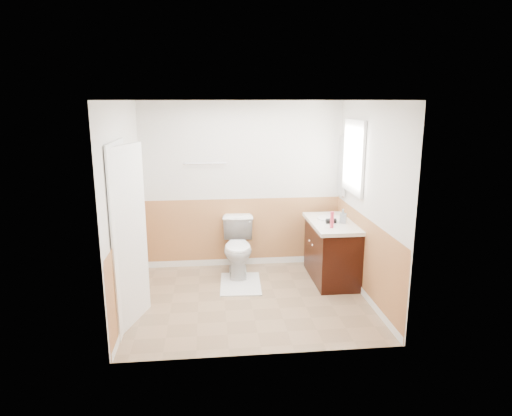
{
  "coord_description": "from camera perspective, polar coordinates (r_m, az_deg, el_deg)",
  "views": [
    {
      "loc": [
        -0.5,
        -5.35,
        2.5
      ],
      "look_at": [
        0.1,
        0.25,
        1.15
      ],
      "focal_mm": 31.63,
      "sensor_mm": 36.0,
      "label": 1
    }
  ],
  "objects": [
    {
      "name": "wall_front",
      "position": [
        4.26,
        0.87,
        -3.56
      ],
      "size": [
        3.0,
        0.0,
        3.0
      ],
      "primitive_type": "plane",
      "rotation": [
        -1.57,
        0.0,
        0.0
      ],
      "color": "silver",
      "rests_on": "floor"
    },
    {
      "name": "wall_left",
      "position": [
        5.58,
        -16.28,
        -0.0
      ],
      "size": [
        0.0,
        3.0,
        3.0
      ],
      "primitive_type": "plane",
      "rotation": [
        1.57,
        0.0,
        1.57
      ],
      "color": "silver",
      "rests_on": "floor"
    },
    {
      "name": "countertop",
      "position": [
        6.38,
        9.6,
        -1.93
      ],
      "size": [
        0.6,
        1.15,
        0.05
      ],
      "primitive_type": "cube",
      "color": "silver",
      "rests_on": "vanity_cabinet"
    },
    {
      "name": "ceiling",
      "position": [
        5.37,
        -0.8,
        13.49
      ],
      "size": [
        3.0,
        3.0,
        0.0
      ],
      "primitive_type": "plane",
      "rotation": [
        3.14,
        0.0,
        0.0
      ],
      "color": "white",
      "rests_on": "floor"
    },
    {
      "name": "door",
      "position": [
        5.2,
        -15.87,
        -3.6
      ],
      "size": [
        0.29,
        0.78,
        2.04
      ],
      "primitive_type": "cube",
      "rotation": [
        0.0,
        0.0,
        -0.31
      ],
      "color": "white",
      "rests_on": "wall_left"
    },
    {
      "name": "window_glass",
      "position": [
        6.3,
        12.38,
        6.34
      ],
      "size": [
        0.01,
        0.7,
        0.9
      ],
      "primitive_type": "cube",
      "color": "white",
      "rests_on": "wall_right"
    },
    {
      "name": "floor",
      "position": [
        5.92,
        -0.72,
        -11.48
      ],
      "size": [
        3.0,
        3.0,
        0.0
      ],
      "primitive_type": "plane",
      "color": "#8C7051",
      "rests_on": "ground"
    },
    {
      "name": "door_frame",
      "position": [
        5.21,
        -16.7,
        -3.5
      ],
      "size": [
        0.02,
        0.92,
        2.1
      ],
      "primitive_type": "cube",
      "color": "white",
      "rests_on": "wall_left"
    },
    {
      "name": "wainscot_front",
      "position": [
        4.55,
        0.82,
        -12.58
      ],
      "size": [
        3.0,
        0.0,
        3.0
      ],
      "primitive_type": "plane",
      "rotation": [
        -1.57,
        0.0,
        0.0
      ],
      "color": "#C27F4D",
      "rests_on": "floor"
    },
    {
      "name": "sink_basin",
      "position": [
        6.51,
        9.35,
        -1.28
      ],
      "size": [
        0.36,
        0.36,
        0.02
      ],
      "primitive_type": "cylinder",
      "color": "white",
      "rests_on": "countertop"
    },
    {
      "name": "towel_bar",
      "position": [
        6.66,
        -6.52,
        5.63
      ],
      "size": [
        0.62,
        0.02,
        0.02
      ],
      "primitive_type": "cylinder",
      "rotation": [
        0.0,
        1.57,
        0.0
      ],
      "color": "silver",
      "rests_on": "wall_back"
    },
    {
      "name": "wall_back",
      "position": [
        6.78,
        -1.78,
        2.86
      ],
      "size": [
        3.0,
        0.0,
        3.0
      ],
      "primitive_type": "plane",
      "rotation": [
        1.57,
        0.0,
        0.0
      ],
      "color": "silver",
      "rests_on": "floor"
    },
    {
      "name": "wainscot_left",
      "position": [
        5.79,
        -15.67,
        -7.23
      ],
      "size": [
        0.0,
        2.6,
        2.6
      ],
      "primitive_type": "plane",
      "rotation": [
        1.57,
        0.0,
        1.57
      ],
      "color": "#C27F4D",
      "rests_on": "floor"
    },
    {
      "name": "mirror_panel",
      "position": [
        6.81,
        10.87,
        5.23
      ],
      "size": [
        0.02,
        0.35,
        0.9
      ],
      "primitive_type": "cube",
      "color": "silver",
      "rests_on": "wall_right"
    },
    {
      "name": "hair_dryer_handle",
      "position": [
        6.27,
        9.2,
        -1.89
      ],
      "size": [
        0.03,
        0.03,
        0.07
      ],
      "primitive_type": "cylinder",
      "color": "black",
      "rests_on": "countertop"
    },
    {
      "name": "faucet",
      "position": [
        6.55,
        10.89,
        -0.73
      ],
      "size": [
        0.02,
        0.02,
        0.14
      ],
      "primitive_type": "cylinder",
      "color": "silver",
      "rests_on": "countertop"
    },
    {
      "name": "vanity_cabinet",
      "position": [
        6.51,
        9.54,
        -5.54
      ],
      "size": [
        0.55,
        1.1,
        0.8
      ],
      "primitive_type": "cube",
      "color": "black",
      "rests_on": "floor"
    },
    {
      "name": "vanity_knob_left",
      "position": [
        6.29,
        7.19,
        -4.67
      ],
      "size": [
        0.03,
        0.03,
        0.03
      ],
      "primitive_type": "sphere",
      "color": "#B4B3BA",
      "rests_on": "vanity_cabinet"
    },
    {
      "name": "lotion_bottle",
      "position": [
        6.04,
        9.59,
        -1.48
      ],
      "size": [
        0.05,
        0.05,
        0.22
      ],
      "primitive_type": "cylinder",
      "color": "#CC344C",
      "rests_on": "countertop"
    },
    {
      "name": "window_frame",
      "position": [
        6.3,
        12.24,
        6.34
      ],
      "size": [
        0.04,
        0.8,
        1.0
      ],
      "primitive_type": "cube",
      "color": "white",
      "rests_on": "wall_right"
    },
    {
      "name": "soap_dispenser",
      "position": [
        6.31,
        10.97,
        -1.01
      ],
      "size": [
        0.12,
        0.12,
        0.19
      ],
      "primitive_type": "imported",
      "rotation": [
        0.0,
        0.0,
        -0.4
      ],
      "color": "gray",
      "rests_on": "countertop"
    },
    {
      "name": "hair_dryer_body",
      "position": [
        6.27,
        9.48,
        -1.62
      ],
      "size": [
        0.14,
        0.07,
        0.07
      ],
      "primitive_type": "cylinder",
      "rotation": [
        0.0,
        1.57,
        0.0
      ],
      "color": "black",
      "rests_on": "countertop"
    },
    {
      "name": "wainscot_right",
      "position": [
        6.04,
        13.54,
        -6.23
      ],
      "size": [
        0.0,
        2.6,
        2.6
      ],
      "primitive_type": "plane",
      "rotation": [
        1.57,
        0.0,
        -1.57
      ],
      "color": "#C27F4D",
      "rests_on": "floor"
    },
    {
      "name": "bath_mat",
      "position": [
        6.36,
        -1.97,
        -9.57
      ],
      "size": [
        0.59,
        0.83,
        0.02
      ],
      "primitive_type": "cube",
      "rotation": [
        0.0,
        0.0,
        -0.05
      ],
      "color": "silver",
      "rests_on": "floor"
    },
    {
      "name": "door_knob",
      "position": [
        5.52,
        -14.65,
        -3.28
      ],
      "size": [
        0.06,
        0.06,
        0.06
      ],
      "primitive_type": "sphere",
      "color": "silver",
      "rests_on": "door"
    },
    {
      "name": "tp_holder_bar",
      "position": [
        6.83,
        -2.54,
        -1.81
      ],
      "size": [
        0.14,
        0.02,
        0.02
      ],
      "primitive_type": "cylinder",
      "rotation": [
        0.0,
        1.57,
        0.0
      ],
      "color": "silver",
      "rests_on": "wall_back"
    },
    {
      "name": "toilet",
      "position": [
        6.59,
        -2.25,
        -5.0
      ],
      "size": [
        0.5,
        0.83,
        0.82
      ],
      "primitive_type": "imported",
      "rotation": [
        0.0,
        0.0,
        -0.05
      ],
      "color": "white",
      "rests_on": "floor"
    },
    {
      "name": "tp_sheet",
      "position": [
        6.86,
        -2.53,
        -2.7
      ],
      "size": [
        0.1,
        0.01,
        0.16
      ],
      "primitive_type": "cube",
      "color": "white",
      "rests_on": "tp_roll"
    },
    {
      "name": "wainscot_back",
      "position": [
        6.95,
        -1.73,
        -3.25
      ],
      "size": [
        3.0,
        0.0,
        3.0
      ],
      "primitive_type": "plane",
      "rotation": [
        1.57,
        0.0,
        0.0
      ],
      "color": "#C27F4D",
      "rests_on": "floor"
    },
    {
      "name": "tp_roll",
      "position": [
        6.83,
        -2.54,
        -1.81
      ],
      "size": [
        0.1,
        0.11,
        0.11
      ],
      "primitive_type": "cylinder",
      "rotation": [
        0.0,
        1.57,
        0.0
      ],
      "color": "white",
      "rests_on": "tp_holder_bar"
    },
    {
      "name": "vanity_knob_right",
      "position": [
        6.48,
        6.79,
        -4.13
      ],
      "size": [
        0.03,
        0.03,
        0.03
      ],
      "primitive_type": "sphere",
      "color": "#B8B7BE",
      "rests_on": "vanity_cabinet"
    },
    {
      "name": "wall_right",
      "position": [
        5.84,
        14.05,
        0.72
      ],
      "size": [
        0.0,
        3.0,
        3.0
      ],
      "primitive_type": "plane",
      "rotation": [
        1.57,
        0.0,
        -1.57
      ],
      "color": "silver",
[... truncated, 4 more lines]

